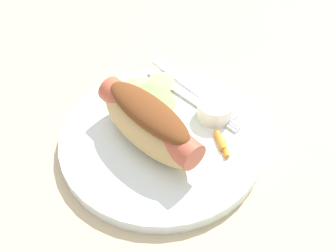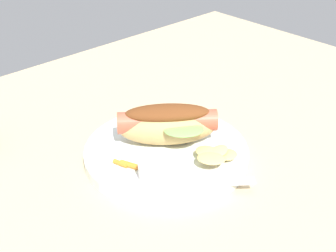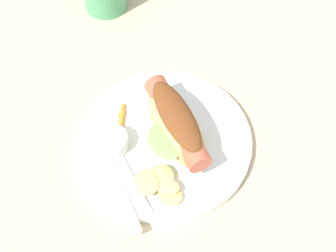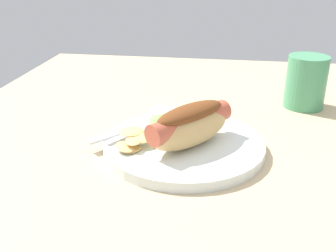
# 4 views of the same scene
# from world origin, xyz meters

# --- Properties ---
(ground_plane) EXTENTS (1.20, 0.90, 0.02)m
(ground_plane) POSITION_xyz_m (0.00, 0.00, -0.01)
(ground_plane) COLOR tan
(plate) EXTENTS (0.25, 0.25, 0.02)m
(plate) POSITION_xyz_m (0.01, 0.00, 0.01)
(plate) COLOR white
(plate) RESTS_ON ground_plane
(hot_dog) EXTENTS (0.15, 0.14, 0.06)m
(hot_dog) POSITION_xyz_m (-0.00, -0.01, 0.05)
(hot_dog) COLOR tan
(hot_dog) RESTS_ON plate
(sauce_ramekin) EXTENTS (0.05, 0.05, 0.02)m
(sauce_ramekin) POSITION_xyz_m (0.07, 0.04, 0.03)
(sauce_ramekin) COLOR white
(sauce_ramekin) RESTS_ON plate
(fork) EXTENTS (0.13, 0.10, 0.00)m
(fork) POSITION_xyz_m (0.04, 0.07, 0.02)
(fork) COLOR silver
(fork) RESTS_ON plate
(knife) EXTENTS (0.13, 0.11, 0.00)m
(knife) POSITION_xyz_m (0.04, 0.09, 0.02)
(knife) COLOR silver
(knife) RESTS_ON plate
(chips_pile) EXTENTS (0.08, 0.07, 0.02)m
(chips_pile) POSITION_xyz_m (-0.02, 0.07, 0.03)
(chips_pile) COLOR #E6BF72
(chips_pile) RESTS_ON plate
(carrot_garnish) EXTENTS (0.02, 0.04, 0.01)m
(carrot_garnish) POSITION_xyz_m (0.09, -0.01, 0.02)
(carrot_garnish) COLOR orange
(carrot_garnish) RESTS_ON plate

